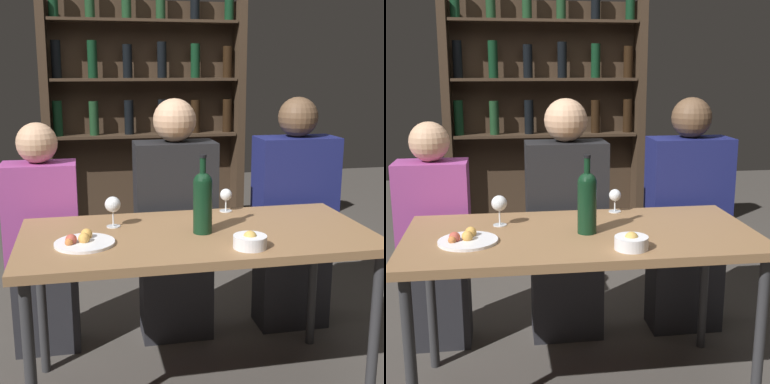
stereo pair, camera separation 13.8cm
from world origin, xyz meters
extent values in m
cube|color=olive|center=(0.00, 0.00, 0.73)|extent=(1.48, 0.73, 0.04)
cylinder|color=#2D2D30|center=(-0.68, -0.30, 0.36)|extent=(0.04, 0.04, 0.71)
cylinder|color=#2D2D30|center=(0.68, -0.30, 0.36)|extent=(0.04, 0.04, 0.71)
cylinder|color=#2D2D30|center=(-0.68, 0.30, 0.36)|extent=(0.04, 0.04, 0.71)
cylinder|color=#2D2D30|center=(0.68, 0.30, 0.36)|extent=(0.04, 0.04, 0.71)
cube|color=#38281C|center=(0.00, 1.89, 0.95)|extent=(1.40, 0.02, 1.90)
cube|color=#38281C|center=(-0.70, 1.79, 0.95)|extent=(0.06, 0.18, 1.90)
cube|color=#38281C|center=(0.70, 1.79, 0.95)|extent=(0.06, 0.18, 1.90)
cube|color=#38281C|center=(0.00, 1.79, 0.95)|extent=(1.32, 0.18, 0.02)
cylinder|color=black|center=(-0.62, 1.78, 1.08)|extent=(0.07, 0.07, 0.25)
cylinder|color=#19381E|center=(-0.37, 1.78, 1.08)|extent=(0.07, 0.07, 0.24)
cylinder|color=black|center=(-0.12, 1.79, 1.08)|extent=(0.07, 0.07, 0.25)
cylinder|color=black|center=(0.13, 1.78, 1.08)|extent=(0.07, 0.07, 0.25)
cylinder|color=black|center=(0.37, 1.79, 1.08)|extent=(0.07, 0.07, 0.24)
cylinder|color=black|center=(0.62, 1.80, 1.08)|extent=(0.07, 0.07, 0.25)
cube|color=#38281C|center=(0.00, 1.79, 1.35)|extent=(1.32, 0.18, 0.02)
cylinder|color=black|center=(-0.61, 1.79, 1.49)|extent=(0.07, 0.07, 0.26)
cylinder|color=black|center=(-0.37, 1.78, 1.49)|extent=(0.07, 0.07, 0.26)
cylinder|color=black|center=(-0.12, 1.80, 1.48)|extent=(0.07, 0.07, 0.23)
cylinder|color=black|center=(0.12, 1.78, 1.49)|extent=(0.07, 0.07, 0.25)
cylinder|color=black|center=(0.37, 1.79, 1.48)|extent=(0.07, 0.07, 0.24)
cylinder|color=black|center=(0.61, 1.79, 1.47)|extent=(0.07, 0.07, 0.23)
cube|color=#38281C|center=(0.00, 1.79, 1.75)|extent=(1.32, 0.18, 0.02)
cylinder|color=#19381E|center=(0.12, 1.78, 1.89)|extent=(0.07, 0.07, 0.25)
cylinder|color=black|center=(0.37, 1.79, 1.88)|extent=(0.07, 0.07, 0.24)
cylinder|color=black|center=(0.62, 1.79, 1.87)|extent=(0.07, 0.07, 0.22)
cylinder|color=black|center=(0.02, -0.01, 0.86)|extent=(0.08, 0.08, 0.22)
sphere|color=black|center=(0.02, -0.01, 0.97)|extent=(0.08, 0.08, 0.08)
cylinder|color=black|center=(0.02, -0.01, 1.02)|extent=(0.03, 0.03, 0.10)
cylinder|color=black|center=(0.02, -0.01, 1.08)|extent=(0.03, 0.03, 0.01)
cylinder|color=silver|center=(-0.34, 0.15, 0.75)|extent=(0.06, 0.06, 0.00)
cylinder|color=silver|center=(-0.34, 0.15, 0.79)|extent=(0.01, 0.01, 0.08)
sphere|color=silver|center=(-0.34, 0.15, 0.85)|extent=(0.07, 0.07, 0.07)
cylinder|color=silver|center=(0.21, 0.31, 0.75)|extent=(0.06, 0.06, 0.00)
cylinder|color=silver|center=(0.21, 0.31, 0.78)|extent=(0.01, 0.01, 0.06)
sphere|color=silver|center=(0.21, 0.31, 0.83)|extent=(0.06, 0.06, 0.06)
cylinder|color=white|center=(-0.47, -0.07, 0.76)|extent=(0.24, 0.24, 0.01)
sphere|color=#C67038|center=(-0.53, -0.10, 0.77)|extent=(0.03, 0.03, 0.03)
sphere|color=gold|center=(-0.46, -0.02, 0.78)|extent=(0.05, 0.05, 0.05)
sphere|color=gold|center=(-0.47, -0.07, 0.78)|extent=(0.05, 0.05, 0.05)
sphere|color=#B74C3D|center=(-0.47, -0.07, 0.77)|extent=(0.04, 0.04, 0.04)
sphere|color=#B74C3D|center=(-0.52, -0.08, 0.77)|extent=(0.04, 0.04, 0.04)
cylinder|color=white|center=(0.16, -0.24, 0.77)|extent=(0.13, 0.13, 0.05)
sphere|color=gold|center=(0.16, -0.24, 0.79)|extent=(0.05, 0.05, 0.05)
cube|color=#26262B|center=(-0.68, 0.54, 0.23)|extent=(0.32, 0.22, 0.45)
cube|color=#9E3F8C|center=(-0.68, 0.54, 0.71)|extent=(0.36, 0.22, 0.53)
sphere|color=tan|center=(-0.68, 0.54, 1.08)|extent=(0.20, 0.20, 0.20)
cube|color=#26262B|center=(0.00, 0.54, 0.23)|extent=(0.37, 0.22, 0.45)
cube|color=black|center=(0.00, 0.54, 0.76)|extent=(0.41, 0.22, 0.61)
sphere|color=tan|center=(0.00, 0.54, 1.17)|extent=(0.22, 0.22, 0.22)
cube|color=#26262B|center=(0.66, 0.54, 0.23)|extent=(0.39, 0.22, 0.45)
cube|color=navy|center=(0.66, 0.54, 0.76)|extent=(0.43, 0.22, 0.62)
sphere|color=brown|center=(0.66, 0.54, 1.18)|extent=(0.21, 0.21, 0.21)
camera|label=1|loc=(-0.46, -2.11, 1.42)|focal=50.00mm
camera|label=2|loc=(-0.32, -2.14, 1.42)|focal=50.00mm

